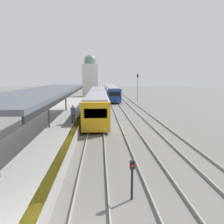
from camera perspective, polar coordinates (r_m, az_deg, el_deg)
platform_canopy at (r=18.50m, az=-16.34°, el=5.38°), size 4.00×23.11×3.17m
person_on_platform at (r=19.95m, az=-10.14°, el=-0.12°), size 0.40×0.40×1.66m
train_near at (r=34.49m, az=-3.84°, el=3.36°), size 2.63×30.89×3.05m
train_far at (r=56.20m, az=-0.32°, el=5.54°), size 2.62×29.52×2.99m
signal_post_near at (r=9.44m, az=5.27°, el=-16.19°), size 0.20×0.21×1.71m
signal_mast_far at (r=45.78m, az=6.69°, el=7.08°), size 0.28×0.29×5.78m
distant_domed_building at (r=58.45m, az=-5.68°, el=9.07°), size 4.05×4.05×10.93m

